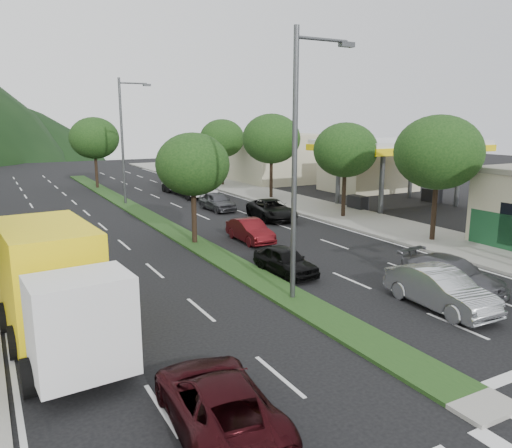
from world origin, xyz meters
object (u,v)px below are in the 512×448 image
tree_r_d (271,139)px  tree_med_far (94,138)px  streetlight_near (299,154)px  suv_maroon (217,400)px  tree_r_b (438,152)px  motorhome (188,177)px  tree_med_near (193,164)px  car_queue_d (272,210)px  sedan_silver (440,289)px  streetlight_mid (124,135)px  tree_r_c (345,150)px  tree_r_e (222,138)px  car_queue_b (452,274)px  box_truck (55,291)px  car_queue_a (285,261)px  car_queue_c (250,231)px  car_queue_e (217,201)px

tree_r_d → tree_med_far: 18.44m
streetlight_near → suv_maroon: (-6.10, -6.00, -4.94)m
tree_r_b → motorhome: size_ratio=0.86×
tree_med_near → car_queue_d: tree_med_near is taller
streetlight_near → sedan_silver: (4.05, -3.33, -4.84)m
streetlight_mid → streetlight_near: bearing=-90.0°
suv_maroon → tree_r_c: bearing=-129.3°
tree_med_near → car_queue_d: (7.35, 4.02, -3.74)m
tree_r_d → tree_r_e: bearing=90.0°
tree_r_c → streetlight_mid: streetlight_mid is taller
tree_med_far → streetlight_mid: 11.02m
tree_r_d → car_queue_b: size_ratio=1.59×
tree_r_d → tree_med_near: 16.99m
tree_med_near → streetlight_mid: streetlight_mid is taller
box_truck → car_queue_a: bearing=-169.1°
tree_r_b → motorhome: (-5.67, 23.38, -3.40)m
tree_r_c → tree_r_d: 10.01m
suv_maroon → car_queue_c: (8.87, 15.02, -0.01)m
tree_med_near → car_queue_e: (5.48, 9.02, -3.74)m
tree_r_e → sedan_silver: 36.41m
suv_maroon → car_queue_e: bearing=-108.9°
suv_maroon → tree_r_e: bearing=-109.7°
tree_r_b → suv_maroon: (-17.89, -10.00, -4.39)m
car_queue_d → suv_maroon: bearing=-115.9°
tree_r_e → car_queue_e: size_ratio=1.66×
car_queue_c → sedan_silver: bearing=-82.9°
tree_med_near → car_queue_a: size_ratio=1.66×
suv_maroon → car_queue_a: 11.58m
car_queue_b → car_queue_d: bearing=82.3°
tree_med_far → box_truck: (-8.42, -35.75, -3.30)m
tree_r_e → tree_med_near: bearing=-118.6°
streetlight_near → box_truck: 9.46m
car_queue_a → tree_r_d: bearing=57.3°
tree_r_b → sedan_silver: bearing=-136.6°
tree_r_d → tree_med_far: size_ratio=1.03×
tree_med_far → car_queue_c: 27.49m
tree_med_near → car_queue_b: size_ratio=1.33×
tree_r_e → streetlight_near: streetlight_near is taller
streetlight_mid → car_queue_a: size_ratio=2.76×
car_queue_a → box_truck: bearing=-168.9°
tree_med_near → car_queue_a: tree_med_near is taller
streetlight_mid → tree_med_near: bearing=-90.8°
car_queue_c → streetlight_near: bearing=-105.9°
car_queue_b → tree_r_c: bearing=64.0°
tree_r_d → streetlight_near: 24.97m
tree_r_b → car_queue_c: 11.22m
streetlight_near → car_queue_d: bearing=63.0°
streetlight_mid → car_queue_e: 9.35m
tree_med_near → car_queue_b: 14.18m
car_queue_a → tree_med_far: bearing=88.7°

